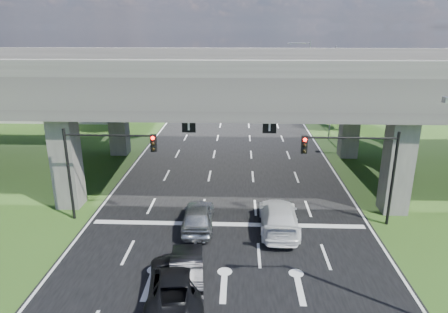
# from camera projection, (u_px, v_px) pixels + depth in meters

# --- Properties ---
(ground) EXTENTS (160.00, 160.00, 0.00)m
(ground) POSITION_uv_depth(u_px,v_px,m) (226.00, 255.00, 21.74)
(ground) COLOR #2D4917
(ground) RESTS_ON ground
(road) EXTENTS (18.00, 120.00, 0.03)m
(road) POSITION_uv_depth(u_px,v_px,m) (231.00, 185.00, 31.24)
(road) COLOR black
(road) RESTS_ON ground
(overpass) EXTENTS (80.00, 15.00, 10.00)m
(overpass) POSITION_uv_depth(u_px,v_px,m) (232.00, 80.00, 30.70)
(overpass) COLOR #3A3735
(overpass) RESTS_ON ground
(warehouse) EXTENTS (20.00, 10.00, 4.00)m
(warehouse) POSITION_uv_depth(u_px,v_px,m) (48.00, 101.00, 55.40)
(warehouse) COLOR #9E9E99
(warehouse) RESTS_ON ground
(signal_right) EXTENTS (5.76, 0.54, 6.00)m
(signal_right) POSITION_uv_depth(u_px,v_px,m) (359.00, 161.00, 23.89)
(signal_right) COLOR black
(signal_right) RESTS_ON ground
(signal_left) EXTENTS (5.76, 0.54, 6.00)m
(signal_left) POSITION_uv_depth(u_px,v_px,m) (101.00, 158.00, 24.50)
(signal_left) COLOR black
(signal_left) RESTS_ON ground
(streetlight_far) EXTENTS (3.38, 0.25, 10.00)m
(streetlight_far) POSITION_uv_depth(u_px,v_px,m) (329.00, 86.00, 42.35)
(streetlight_far) COLOR gray
(streetlight_far) RESTS_ON ground
(streetlight_beyond) EXTENTS (3.38, 0.25, 10.00)m
(streetlight_beyond) POSITION_uv_depth(u_px,v_px,m) (306.00, 71.00, 57.56)
(streetlight_beyond) COLOR gray
(streetlight_beyond) RESTS_ON ground
(tree_left_near) EXTENTS (4.50, 4.50, 7.80)m
(tree_left_near) POSITION_uv_depth(u_px,v_px,m) (112.00, 92.00, 45.51)
(tree_left_near) COLOR black
(tree_left_near) RESTS_ON ground
(tree_left_mid) EXTENTS (3.91, 3.90, 6.76)m
(tree_left_mid) POSITION_uv_depth(u_px,v_px,m) (109.00, 87.00, 53.43)
(tree_left_mid) COLOR black
(tree_left_mid) RESTS_ON ground
(tree_left_far) EXTENTS (4.80, 4.80, 8.32)m
(tree_left_far) POSITION_uv_depth(u_px,v_px,m) (151.00, 73.00, 60.58)
(tree_left_far) COLOR black
(tree_left_far) RESTS_ON ground
(tree_right_near) EXTENTS (4.20, 4.20, 7.28)m
(tree_right_near) POSITION_uv_depth(u_px,v_px,m) (346.00, 93.00, 46.46)
(tree_right_near) COLOR black
(tree_right_near) RESTS_ON ground
(tree_right_mid) EXTENTS (3.91, 3.90, 6.76)m
(tree_right_mid) POSITION_uv_depth(u_px,v_px,m) (354.00, 86.00, 54.05)
(tree_right_mid) COLOR black
(tree_right_mid) RESTS_ON ground
(tree_right_far) EXTENTS (4.50, 4.50, 7.80)m
(tree_right_far) POSITION_uv_depth(u_px,v_px,m) (314.00, 75.00, 61.60)
(tree_right_far) COLOR black
(tree_right_far) RESTS_ON ground
(car_silver) EXTENTS (2.00, 4.70, 1.59)m
(car_silver) POSITION_uv_depth(u_px,v_px,m) (198.00, 216.00, 24.41)
(car_silver) COLOR #9A9EA2
(car_silver) RESTS_ON road
(car_dark) EXTENTS (2.03, 4.56, 1.45)m
(car_dark) POSITION_uv_depth(u_px,v_px,m) (187.00, 268.00, 19.24)
(car_dark) COLOR black
(car_dark) RESTS_ON road
(car_white) EXTENTS (2.37, 5.64, 1.63)m
(car_white) POSITION_uv_depth(u_px,v_px,m) (279.00, 217.00, 24.21)
(car_white) COLOR silver
(car_white) RESTS_ON road
(car_trailing) EXTENTS (3.08, 5.60, 1.49)m
(car_trailing) POSITION_uv_depth(u_px,v_px,m) (176.00, 283.00, 18.10)
(car_trailing) COLOR black
(car_trailing) RESTS_ON road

